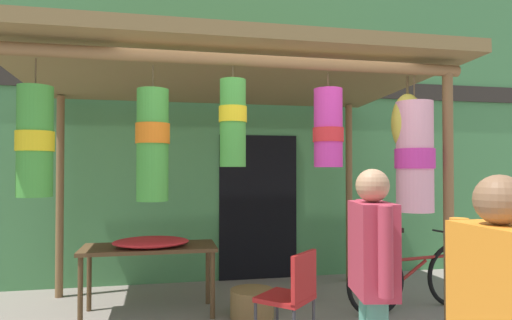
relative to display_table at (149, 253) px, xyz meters
name	(u,v)px	position (x,y,z in m)	size (l,w,h in m)	color
shop_facade	(229,123)	(1.04, 1.38, 1.54)	(12.20, 0.29, 4.35)	#47844C
market_stall_canopy	(235,91)	(0.85, -0.42, 1.68)	(4.20, 2.66, 2.64)	brown
display_table	(149,253)	(0.00, 0.00, 0.00)	(1.38, 0.61, 0.72)	brown
flower_heap_on_table	(152,242)	(0.03, -0.08, 0.13)	(0.78, 0.55, 0.10)	red
folding_chair	(293,292)	(1.21, -1.22, -0.14)	(0.57, 0.57, 0.84)	#AD1E1E
wicker_basket_by_table	(252,303)	(1.04, -0.30, -0.50)	(0.45, 0.45, 0.28)	olive
parked_bicycle	(415,277)	(2.84, -0.41, -0.29)	(1.74, 0.45, 0.92)	black
vendor_in_orange	(373,272)	(1.41, -2.26, 0.26)	(0.29, 0.58, 1.53)	#4C8E7A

